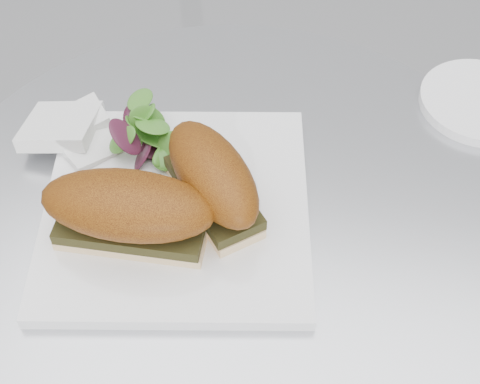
# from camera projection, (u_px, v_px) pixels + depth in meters

# --- Properties ---
(table) EXTENTS (0.70, 0.70, 0.73)m
(table) POSITION_uv_depth(u_px,v_px,m) (232.00, 328.00, 0.92)
(table) COLOR #B8BBC0
(table) RESTS_ON ground
(plate) EXTENTS (0.32, 0.32, 0.02)m
(plate) POSITION_uv_depth(u_px,v_px,m) (177.00, 208.00, 0.73)
(plate) COLOR white
(plate) RESTS_ON table
(sandwich_left) EXTENTS (0.18, 0.08, 0.08)m
(sandwich_left) POSITION_uv_depth(u_px,v_px,m) (129.00, 211.00, 0.67)
(sandwich_left) COLOR beige
(sandwich_left) RESTS_ON plate
(sandwich_right) EXTENTS (0.15, 0.16, 0.08)m
(sandwich_right) POSITION_uv_depth(u_px,v_px,m) (213.00, 179.00, 0.69)
(sandwich_right) COLOR beige
(sandwich_right) RESTS_ON plate
(salad) EXTENTS (0.10, 0.10, 0.05)m
(salad) POSITION_uv_depth(u_px,v_px,m) (152.00, 134.00, 0.76)
(salad) COLOR #5C8E2E
(salad) RESTS_ON plate
(napkin) EXTENTS (0.14, 0.14, 0.02)m
(napkin) POSITION_uv_depth(u_px,v_px,m) (77.00, 142.00, 0.79)
(napkin) COLOR white
(napkin) RESTS_ON table
(saucer) EXTENTS (0.15, 0.15, 0.01)m
(saucer) POSITION_uv_depth(u_px,v_px,m) (479.00, 102.00, 0.84)
(saucer) COLOR white
(saucer) RESTS_ON table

